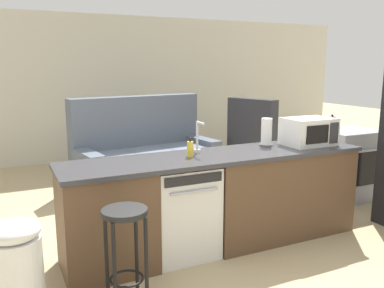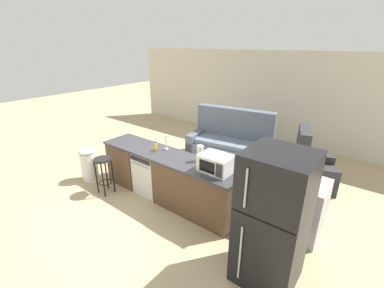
{
  "view_description": "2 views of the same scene",
  "coord_description": "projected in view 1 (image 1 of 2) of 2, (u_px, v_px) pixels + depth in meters",
  "views": [
    {
      "loc": [
        -1.65,
        -3.22,
        1.71
      ],
      "look_at": [
        0.02,
        0.32,
        0.95
      ],
      "focal_mm": 38.0,
      "sensor_mm": 36.0,
      "label": 1
    },
    {
      "loc": [
        3.12,
        -3.05,
        2.78
      ],
      "look_at": [
        0.42,
        0.41,
        1.04
      ],
      "focal_mm": 24.0,
      "sensor_mm": 36.0,
      "label": 2
    }
  ],
  "objects": [
    {
      "name": "dishwasher",
      "position": [
        180.0,
        210.0,
        3.69
      ],
      "size": [
        0.58,
        0.61,
        0.84
      ],
      "color": "silver",
      "rests_on": "ground_plane"
    },
    {
      "name": "trash_bin",
      "position": [
        17.0,
        273.0,
        2.65
      ],
      "size": [
        0.35,
        0.35,
        0.74
      ],
      "color": "white",
      "rests_on": "ground_plane"
    },
    {
      "name": "kettle",
      "position": [
        332.0,
        123.0,
        5.21
      ],
      "size": [
        0.21,
        0.17,
        0.19
      ],
      "color": "black",
      "rests_on": "stove_range"
    },
    {
      "name": "stove_range",
      "position": [
        346.0,
        164.0,
        5.27
      ],
      "size": [
        0.76,
        0.68,
        0.9
      ],
      "color": "#A8AAB2",
      "rests_on": "ground_plane"
    },
    {
      "name": "bar_stool",
      "position": [
        125.0,
        237.0,
        2.83
      ],
      "size": [
        0.32,
        0.32,
        0.74
      ],
      "color": "black",
      "rests_on": "ground_plane"
    },
    {
      "name": "armchair",
      "position": [
        259.0,
        150.0,
        6.63
      ],
      "size": [
        1.03,
        1.06,
        1.2
      ],
      "color": "#2D2D33",
      "rests_on": "ground_plane"
    },
    {
      "name": "wall_back",
      "position": [
        115.0,
        88.0,
        7.48
      ],
      "size": [
        10.0,
        0.06,
        2.6
      ],
      "color": "beige",
      "rests_on": "ground_plane"
    },
    {
      "name": "sink_faucet",
      "position": [
        197.0,
        139.0,
        3.8
      ],
      "size": [
        0.07,
        0.18,
        0.3
      ],
      "color": "silver",
      "rests_on": "kitchen_counter"
    },
    {
      "name": "paper_towel_roll",
      "position": [
        266.0,
        132.0,
        4.15
      ],
      "size": [
        0.14,
        0.14,
        0.28
      ],
      "color": "#4C4C51",
      "rests_on": "kitchen_counter"
    },
    {
      "name": "microwave",
      "position": [
        309.0,
        131.0,
        4.19
      ],
      "size": [
        0.5,
        0.37,
        0.28
      ],
      "color": "white",
      "rests_on": "kitchen_counter"
    },
    {
      "name": "couch",
      "position": [
        144.0,
        157.0,
        5.91
      ],
      "size": [
        2.11,
        1.18,
        1.27
      ],
      "color": "#515B6B",
      "rests_on": "ground_plane"
    },
    {
      "name": "ground_plane",
      "position": [
        204.0,
        247.0,
        3.88
      ],
      "size": [
        24.0,
        24.0,
        0.0
      ],
      "primitive_type": "plane",
      "color": "tan"
    },
    {
      "name": "kitchen_counter",
      "position": [
        226.0,
        202.0,
        3.9
      ],
      "size": [
        2.94,
        0.66,
        0.9
      ],
      "color": "brown",
      "rests_on": "ground_plane"
    },
    {
      "name": "soap_bottle",
      "position": [
        190.0,
        149.0,
        3.65
      ],
      "size": [
        0.06,
        0.06,
        0.18
      ],
      "color": "yellow",
      "rests_on": "kitchen_counter"
    }
  ]
}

